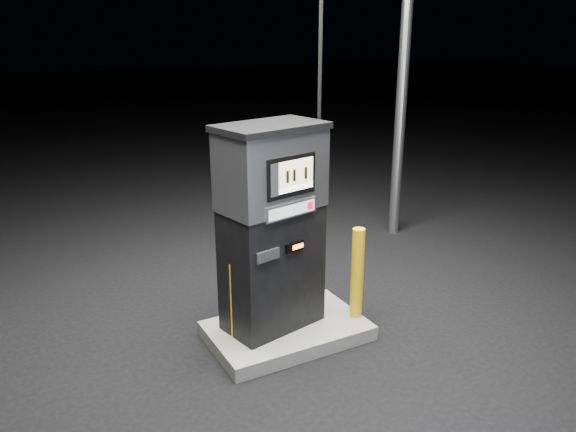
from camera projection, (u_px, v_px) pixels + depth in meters
name	position (u px, v px, depth m)	size (l,w,h in m)	color
ground	(287.00, 337.00, 5.87)	(80.00, 80.00, 0.00)	black
pump_island	(287.00, 331.00, 5.85)	(1.60, 1.00, 0.15)	slate
fuel_dispenser	(272.00, 227.00, 5.51)	(1.20, 0.82, 4.32)	black
bollard_left	(235.00, 300.00, 5.49)	(0.10, 0.10, 0.79)	#E3AF0C
bollard_right	(357.00, 273.00, 5.85)	(0.13, 0.13, 0.98)	#E3AF0C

